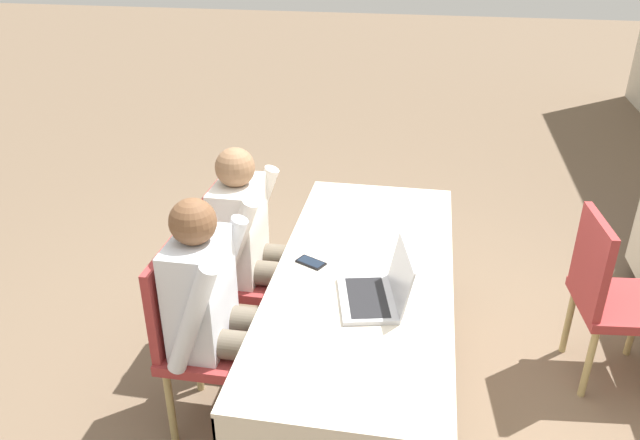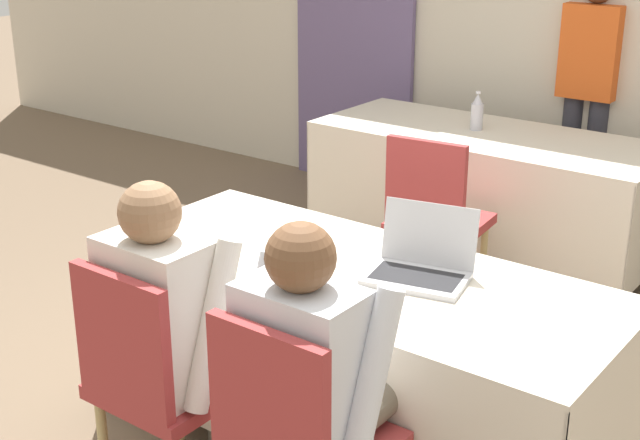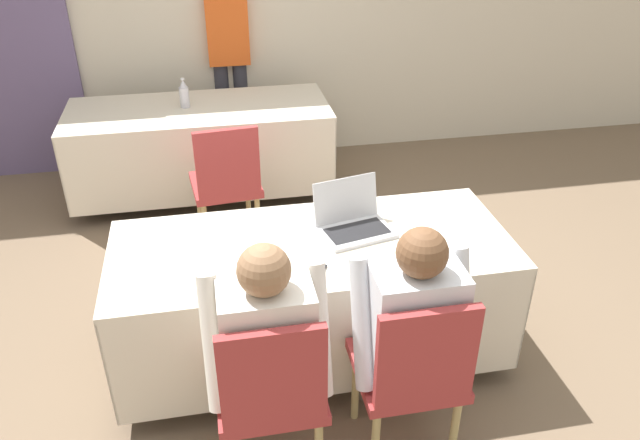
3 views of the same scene
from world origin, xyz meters
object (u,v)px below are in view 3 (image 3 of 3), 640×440
Objects in this scene: laptop at (354,222)px; person_red_shirt at (229,55)px; chair_near_left at (271,390)px; person_white_shirt at (408,324)px; chair_near_right at (413,370)px; person_checkered_shirt at (266,342)px; chair_far_spare at (227,180)px; water_bottle at (184,94)px; cell_phone at (316,273)px.

person_red_shirt is (-0.44, 2.66, 0.14)m from laptop.
person_red_shirt is (0.08, 3.45, 0.40)m from chair_near_left.
chair_near_left is 0.78× the size of person_white_shirt.
laptop is 0.84m from chair_near_right.
person_white_shirt is at bearing -96.81° from laptop.
chair_near_left is 0.58× the size of person_red_shirt.
person_red_shirt is at bearing -91.45° from person_checkered_shirt.
person_white_shirt is 0.74× the size of person_red_shirt.
person_checkered_shirt is 0.74× the size of person_red_shirt.
person_red_shirt reaches higher than person_checkered_shirt.
person_white_shirt is (0.59, 0.00, 0.00)m from person_checkered_shirt.
person_white_shirt reaches higher than chair_far_spare.
chair_near_right is at bearing -81.52° from person_red_shirt.
laptop is 0.34× the size of person_white_shirt.
water_bottle is at bearing 99.86° from laptop.
person_white_shirt reaches higher than laptop.
chair_near_right is 0.78× the size of person_checkered_shirt.
chair_far_spare is 0.78× the size of person_checkered_shirt.
person_white_shirt reaches higher than chair_near_right.
chair_near_left is (0.30, -2.77, -0.32)m from water_bottle.
chair_near_left is 0.59m from chair_near_right.
water_bottle is at bearing -83.86° from chair_near_left.
cell_phone is 3.01m from person_red_shirt.
chair_far_spare is (0.24, -0.86, -0.32)m from water_bottle.
person_white_shirt is (0.07, -0.69, -0.10)m from laptop.
chair_near_left is (-0.27, -0.46, -0.22)m from cell_phone.
laptop is 0.99m from chair_near_left.
person_white_shirt is (0.66, -1.81, 0.16)m from chair_far_spare.
person_checkered_shirt is (-0.59, 0.10, 0.16)m from chair_near_right.
chair_near_right is 2.02m from chair_far_spare.
chair_far_spare is 0.58× the size of person_red_shirt.
water_bottle is at bearing 130.55° from cell_phone.
chair_near_left is at bearing 0.00° from chair_near_right.
chair_near_right is 0.19m from person_white_shirt.
cell_phone is 1.51m from chair_far_spare.
person_checkered_shirt is at bearing 0.00° from person_white_shirt.
laptop is at bearing -84.89° from chair_near_right.
chair_near_right is (0.89, -2.77, -0.32)m from water_bottle.
water_bottle is 0.19× the size of person_white_shirt.
chair_far_spare is (-0.58, 1.12, -0.26)m from laptop.
cell_phone is at bearing 96.76° from chair_far_spare.
water_bottle is 0.24× the size of chair_near_right.
person_checkered_shirt is (-0.52, -0.69, -0.10)m from laptop.
person_checkered_shirt reaches higher than chair_near_right.
person_red_shirt is at bearing -81.60° from chair_near_right.
chair_near_left is at bearing -93.56° from cell_phone.
laptop is at bearing -67.46° from water_bottle.
chair_near_right is at bearing -180.00° from chair_near_left.
cell_phone is 0.13× the size of person_checkered_shirt.
water_bottle is 2.81m from chair_near_left.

